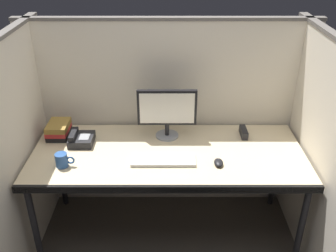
{
  "coord_description": "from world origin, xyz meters",
  "views": [
    {
      "loc": [
        0.0,
        -1.92,
        2.15
      ],
      "look_at": [
        0.0,
        0.35,
        0.92
      ],
      "focal_mm": 40.22,
      "sensor_mm": 36.0,
      "label": 1
    }
  ],
  "objects": [
    {
      "name": "cubicle_partition_rear",
      "position": [
        0.0,
        0.74,
        0.79
      ],
      "size": [
        2.21,
        0.06,
        1.57
      ],
      "color": "beige",
      "rests_on": "ground"
    },
    {
      "name": "cubicle_partition_left",
      "position": [
        -0.99,
        0.2,
        0.79
      ],
      "size": [
        0.06,
        1.41,
        1.57
      ],
      "color": "beige",
      "rests_on": "ground"
    },
    {
      "name": "cubicle_partition_right",
      "position": [
        0.99,
        0.2,
        0.79
      ],
      "size": [
        0.06,
        1.41,
        1.57
      ],
      "color": "beige",
      "rests_on": "ground"
    },
    {
      "name": "desk",
      "position": [
        0.0,
        0.29,
        0.69
      ],
      "size": [
        1.9,
        0.8,
        0.74
      ],
      "color": "beige",
      "rests_on": "ground"
    },
    {
      "name": "monitor_center",
      "position": [
        -0.01,
        0.52,
        0.96
      ],
      "size": [
        0.43,
        0.17,
        0.37
      ],
      "color": "gray",
      "rests_on": "desk"
    },
    {
      "name": "keyboard_main",
      "position": [
        -0.03,
        0.18,
        0.75
      ],
      "size": [
        0.43,
        0.15,
        0.02
      ],
      "primitive_type": "cube",
      "color": "silver",
      "rests_on": "desk"
    },
    {
      "name": "computer_mouse",
      "position": [
        0.33,
        0.14,
        0.76
      ],
      "size": [
        0.06,
        0.1,
        0.04
      ],
      "color": "black",
      "rests_on": "desk"
    },
    {
      "name": "desk_phone",
      "position": [
        -0.63,
        0.42,
        0.77
      ],
      "size": [
        0.17,
        0.19,
        0.09
      ],
      "color": "black",
      "rests_on": "desk"
    },
    {
      "name": "book_stack",
      "position": [
        -0.81,
        0.52,
        0.8
      ],
      "size": [
        0.15,
        0.22,
        0.11
      ],
      "color": "black",
      "rests_on": "desk"
    },
    {
      "name": "coffee_mug",
      "position": [
        -0.69,
        0.13,
        0.79
      ],
      "size": [
        0.13,
        0.08,
        0.09
      ],
      "color": "#264C8C",
      "rests_on": "desk"
    },
    {
      "name": "red_stapler",
      "position": [
        0.57,
        0.53,
        0.77
      ],
      "size": [
        0.04,
        0.15,
        0.06
      ],
      "primitive_type": "cube",
      "color": "black",
      "rests_on": "desk"
    }
  ]
}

